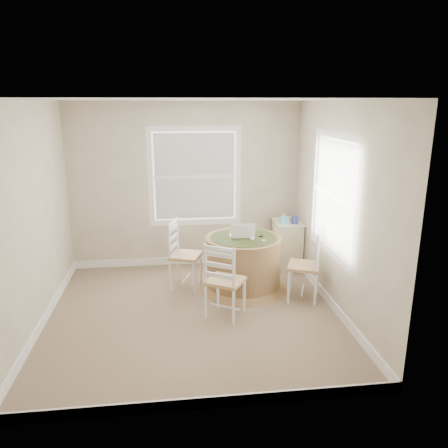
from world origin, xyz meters
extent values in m
cube|color=#7C664E|center=(0.00, 0.00, -0.01)|extent=(3.60, 3.60, 0.02)
cube|color=white|center=(0.00, 0.00, 2.61)|extent=(3.60, 3.60, 0.02)
cube|color=beige|center=(0.00, 1.81, 1.30)|extent=(3.60, 0.02, 2.60)
cube|color=beige|center=(0.00, -1.81, 1.30)|extent=(3.60, 0.02, 2.60)
cube|color=beige|center=(-1.81, 0.00, 1.30)|extent=(0.02, 3.60, 2.60)
cube|color=beige|center=(1.81, 0.00, 1.30)|extent=(0.02, 3.60, 2.60)
cube|color=white|center=(0.00, 1.79, 0.06)|extent=(3.60, 0.02, 0.12)
cube|color=white|center=(0.00, -1.79, 0.06)|extent=(3.60, 0.02, 0.12)
cube|color=white|center=(-1.79, 0.00, 0.06)|extent=(0.02, 3.60, 0.12)
cube|color=white|center=(1.79, 0.00, 0.06)|extent=(0.02, 3.60, 0.12)
cylinder|color=olive|center=(0.75, 0.70, 0.42)|extent=(1.05, 1.05, 0.68)
cone|color=olive|center=(0.75, 0.70, 0.04)|extent=(1.25, 1.25, 0.08)
cylinder|color=olive|center=(0.75, 0.70, 0.75)|extent=(1.07, 1.07, 0.03)
cylinder|color=#36441D|center=(0.75, 0.70, 0.76)|extent=(0.93, 0.93, 0.01)
cone|color=#36441D|center=(0.75, 0.70, 0.71)|extent=(1.03, 1.03, 0.10)
cube|color=white|center=(0.74, 0.76, 0.76)|extent=(0.34, 0.25, 0.02)
cube|color=silver|center=(0.74, 0.76, 0.77)|extent=(0.28, 0.14, 0.00)
cube|color=black|center=(0.73, 0.61, 0.88)|extent=(0.34, 0.08, 0.22)
ellipsoid|color=white|center=(0.85, 0.61, 0.77)|extent=(0.09, 0.11, 0.03)
cube|color=#B7BABF|center=(1.00, 0.52, 0.76)|extent=(0.07, 0.10, 0.02)
cube|color=black|center=(1.00, 0.69, 0.77)|extent=(0.07, 0.07, 0.02)
cube|color=beige|center=(1.59, 1.47, 0.37)|extent=(0.40, 0.55, 0.73)
cube|color=beige|center=(1.59, 1.47, 0.74)|extent=(0.43, 0.58, 0.02)
cube|color=beige|center=(1.39, 1.47, 0.15)|extent=(0.02, 0.46, 0.16)
cube|color=beige|center=(1.39, 1.47, 0.37)|extent=(0.02, 0.46, 0.16)
cube|color=beige|center=(1.39, 1.47, 0.59)|extent=(0.02, 0.46, 0.16)
cube|color=#61B7DF|center=(1.52, 1.37, 0.80)|extent=(0.12, 0.12, 0.10)
cube|color=gold|center=(1.65, 1.54, 0.78)|extent=(0.15, 0.10, 0.06)
cube|color=#373CA5|center=(1.67, 1.35, 0.81)|extent=(0.08, 0.08, 0.12)
cylinder|color=beige|center=(1.56, 1.61, 0.80)|extent=(0.07, 0.07, 0.09)
camera|label=1|loc=(-0.23, -5.01, 2.57)|focal=35.00mm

